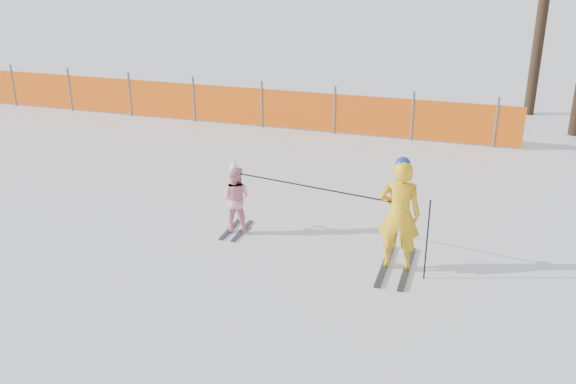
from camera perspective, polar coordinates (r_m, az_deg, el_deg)
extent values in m
plane|color=white|center=(10.15, -0.86, -6.25)|extent=(120.00, 120.00, 0.00)
cube|color=black|center=(10.13, 8.61, -6.45)|extent=(0.09, 1.42, 0.04)
cube|color=black|center=(10.09, 10.52, -6.69)|extent=(0.09, 1.42, 0.04)
imported|color=yellow|center=(9.73, 9.88, -1.98)|extent=(0.65, 0.45, 1.72)
sphere|color=navy|center=(9.45, 10.18, 2.43)|extent=(0.23, 0.23, 0.23)
cube|color=black|center=(11.26, -5.15, -3.31)|extent=(0.09, 0.88, 0.03)
cube|color=black|center=(11.19, -4.11, -3.46)|extent=(0.09, 0.88, 0.03)
imported|color=#FFA6B4|center=(10.99, -4.73, -0.59)|extent=(0.59, 0.48, 1.15)
cone|color=white|center=(10.77, -4.83, 2.44)|extent=(0.19, 0.19, 0.24)
cylinder|color=black|center=(9.62, 12.26, -4.21)|extent=(0.02, 0.02, 1.27)
cylinder|color=black|center=(10.15, 2.15, 0.44)|extent=(2.62, 0.49, 0.02)
cylinder|color=#595960|center=(21.34, -23.22, 8.72)|extent=(0.06, 0.06, 1.25)
cylinder|color=#595960|center=(20.11, -18.82, 8.61)|extent=(0.06, 0.06, 1.25)
cylinder|color=#595960|center=(19.01, -13.87, 8.44)|extent=(0.06, 0.06, 1.25)
cylinder|color=#595960|center=(18.07, -8.37, 8.17)|extent=(0.06, 0.06, 1.25)
cylinder|color=#595960|center=(17.30, -2.33, 7.78)|extent=(0.06, 0.06, 1.25)
cylinder|color=#595960|center=(16.74, 4.17, 7.28)|extent=(0.06, 0.06, 1.25)
cylinder|color=#595960|center=(16.41, 11.01, 6.64)|extent=(0.06, 0.06, 1.25)
cylinder|color=#595960|center=(16.31, 18.02, 5.89)|extent=(0.06, 0.06, 1.25)
cube|color=#F35E0C|center=(17.95, -7.41, 7.88)|extent=(16.65, 0.03, 1.00)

